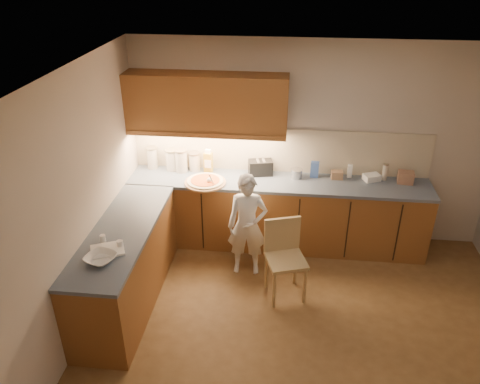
{
  "coord_description": "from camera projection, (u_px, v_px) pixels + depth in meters",
  "views": [
    {
      "loc": [
        -0.27,
        -3.54,
        3.54
      ],
      "look_at": [
        -0.8,
        1.2,
        1.0
      ],
      "focal_mm": 35.0,
      "sensor_mm": 36.0,
      "label": 1
    }
  ],
  "objects": [
    {
      "name": "room",
      "position": [
        318.0,
        193.0,
        3.95
      ],
      "size": [
        4.54,
        4.5,
        2.62
      ],
      "color": "brown",
      "rests_on": "ground"
    },
    {
      "name": "l_counter",
      "position": [
        230.0,
        229.0,
        5.71
      ],
      "size": [
        3.77,
        2.62,
        0.92
      ],
      "color": "brown",
      "rests_on": "ground"
    },
    {
      "name": "backsplash",
      "position": [
        280.0,
        150.0,
        5.95
      ],
      "size": [
        3.75,
        0.02,
        0.58
      ],
      "primitive_type": "cube",
      "color": "beige",
      "rests_on": "l_counter"
    },
    {
      "name": "upper_cabinets",
      "position": [
        206.0,
        103.0,
        5.59
      ],
      "size": [
        1.95,
        0.36,
        0.73
      ],
      "color": "brown",
      "rests_on": "ground"
    },
    {
      "name": "pizza_on_board",
      "position": [
        205.0,
        182.0,
        5.76
      ],
      "size": [
        0.51,
        0.51,
        0.21
      ],
      "rotation": [
        0.0,
        0.0,
        -0.09
      ],
      "color": "tan",
      "rests_on": "l_counter"
    },
    {
      "name": "child",
      "position": [
        247.0,
        225.0,
        5.44
      ],
      "size": [
        0.48,
        0.33,
        1.27
      ],
      "primitive_type": "imported",
      "rotation": [
        0.0,
        0.0,
        0.05
      ],
      "color": "silver",
      "rests_on": "ground"
    },
    {
      "name": "wooden_chair",
      "position": [
        284.0,
        253.0,
        5.15
      ],
      "size": [
        0.51,
        0.51,
        0.91
      ],
      "rotation": [
        0.0,
        0.0,
        0.31
      ],
      "color": "tan",
      "rests_on": "ground"
    },
    {
      "name": "mixing_bowl",
      "position": [
        101.0,
        259.0,
        4.33
      ],
      "size": [
        0.35,
        0.35,
        0.07
      ],
      "primitive_type": "imported",
      "rotation": [
        0.0,
        0.0,
        -0.34
      ],
      "color": "silver",
      "rests_on": "l_counter"
    },
    {
      "name": "canister_a",
      "position": [
        152.0,
        158.0,
        6.1
      ],
      "size": [
        0.14,
        0.14,
        0.29
      ],
      "rotation": [
        0.0,
        0.0,
        0.31
      ],
      "color": "beige",
      "rests_on": "l_counter"
    },
    {
      "name": "canister_b",
      "position": [
        172.0,
        160.0,
        6.05
      ],
      "size": [
        0.16,
        0.16,
        0.28
      ],
      "rotation": [
        0.0,
        0.0,
        -0.33
      ],
      "color": "silver",
      "rests_on": "l_counter"
    },
    {
      "name": "canister_c",
      "position": [
        181.0,
        161.0,
        6.0
      ],
      "size": [
        0.16,
        0.16,
        0.3
      ],
      "rotation": [
        0.0,
        0.0,
        -0.16
      ],
      "color": "beige",
      "rests_on": "l_counter"
    },
    {
      "name": "canister_d",
      "position": [
        195.0,
        161.0,
        6.05
      ],
      "size": [
        0.15,
        0.15,
        0.25
      ],
      "rotation": [
        0.0,
        0.0,
        -0.23
      ],
      "color": "white",
      "rests_on": "l_counter"
    },
    {
      "name": "oil_jug",
      "position": [
        208.0,
        162.0,
        5.98
      ],
      "size": [
        0.12,
        0.09,
        0.32
      ],
      "rotation": [
        0.0,
        0.0,
        -0.15
      ],
      "color": "#B49224",
      "rests_on": "l_counter"
    },
    {
      "name": "toaster",
      "position": [
        261.0,
        168.0,
        5.95
      ],
      "size": [
        0.33,
        0.23,
        0.2
      ],
      "rotation": [
        0.0,
        0.0,
        0.22
      ],
      "color": "black",
      "rests_on": "l_counter"
    },
    {
      "name": "steel_pot",
      "position": [
        296.0,
        173.0,
        5.88
      ],
      "size": [
        0.15,
        0.15,
        0.12
      ],
      "color": "#B9B9BE",
      "rests_on": "l_counter"
    },
    {
      "name": "blue_box",
      "position": [
        315.0,
        169.0,
        5.89
      ],
      "size": [
        0.11,
        0.08,
        0.2
      ],
      "primitive_type": "cube",
      "rotation": [
        0.0,
        0.0,
        -0.1
      ],
      "color": "#3555A0",
      "rests_on": "l_counter"
    },
    {
      "name": "card_box_a",
      "position": [
        337.0,
        175.0,
        5.86
      ],
      "size": [
        0.14,
        0.11,
        0.1
      ],
      "primitive_type": "cube",
      "rotation": [
        0.0,
        0.0,
        0.03
      ],
      "color": "tan",
      "rests_on": "l_counter"
    },
    {
      "name": "white_bottle",
      "position": [
        350.0,
        171.0,
        5.89
      ],
      "size": [
        0.06,
        0.06,
        0.16
      ],
      "primitive_type": "cube",
      "rotation": [
        0.0,
        0.0,
        -0.03
      ],
      "color": "white",
      "rests_on": "l_counter"
    },
    {
      "name": "flat_pack",
      "position": [
        372.0,
        177.0,
        5.83
      ],
      "size": [
        0.24,
        0.2,
        0.08
      ],
      "primitive_type": "cube",
      "rotation": [
        0.0,
        0.0,
        0.4
      ],
      "color": "white",
      "rests_on": "l_counter"
    },
    {
      "name": "tall_jar",
      "position": [
        385.0,
        172.0,
        5.81
      ],
      "size": [
        0.07,
        0.07,
        0.22
      ],
      "rotation": [
        0.0,
        0.0,
        -0.1
      ],
      "color": "silver",
      "rests_on": "l_counter"
    },
    {
      "name": "card_box_b",
      "position": [
        406.0,
        177.0,
        5.75
      ],
      "size": [
        0.2,
        0.17,
        0.15
      ],
      "primitive_type": "cube",
      "rotation": [
        0.0,
        0.0,
        -0.13
      ],
      "color": "#9B6E53",
      "rests_on": "l_counter"
    },
    {
      "name": "dough_cloth",
      "position": [
        107.0,
        250.0,
        4.49
      ],
      "size": [
        0.38,
        0.35,
        0.02
      ],
      "primitive_type": "cube",
      "rotation": [
        0.0,
        0.0,
        0.42
      ],
      "color": "white",
      "rests_on": "l_counter"
    },
    {
      "name": "spice_jar_a",
      "position": [
        103.0,
        238.0,
        4.62
      ],
      "size": [
        0.07,
        0.07,
        0.07
      ],
      "primitive_type": "cylinder",
      "rotation": [
        0.0,
        0.0,
        -0.36
      ],
      "color": "silver",
      "rests_on": "l_counter"
    },
    {
      "name": "spice_jar_b",
      "position": [
        120.0,
        244.0,
        4.53
      ],
      "size": [
        0.08,
        0.08,
        0.08
      ],
      "primitive_type": "cylinder",
      "rotation": [
        0.0,
        0.0,
        0.43
      ],
      "color": "white",
      "rests_on": "l_counter"
    }
  ]
}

